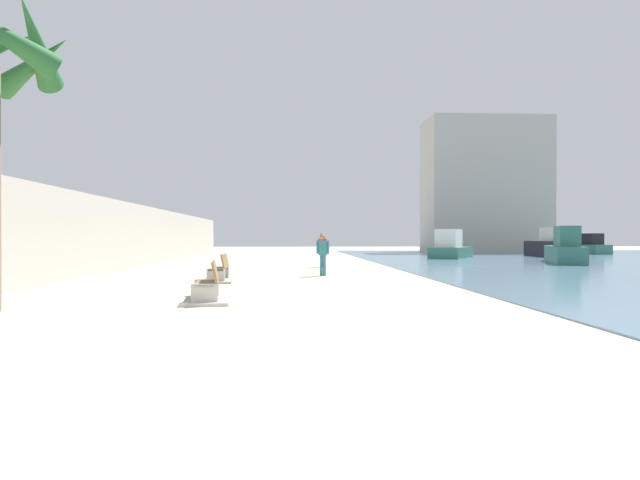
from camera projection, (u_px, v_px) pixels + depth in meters
name	position (u px, v px, depth m)	size (l,w,h in m)	color
ground_plane	(273.00, 268.00, 28.35)	(120.00, 120.00, 0.00)	beige
seawall	(121.00, 235.00, 27.90)	(0.80, 64.00, 3.27)	#ADAAA3
bench_near	(207.00, 292.00, 13.67)	(1.31, 2.20, 0.98)	#ADAAA3
bench_far	(219.00, 275.00, 19.79)	(1.12, 2.11, 0.98)	#ADAAA3
person_walking	(322.00, 247.00, 29.17)	(0.42, 0.38, 1.74)	#B22D33
person_standing	(323.00, 252.00, 22.67)	(0.51, 0.26, 1.67)	teal
boat_outer	(583.00, 246.00, 50.64)	(3.41, 5.39, 1.82)	#337060
boat_mid_bay	(565.00, 250.00, 32.87)	(3.65, 6.79, 2.13)	#337060
boat_far_left	(450.00, 248.00, 40.76)	(4.39, 5.62, 2.07)	#337060
boat_distant	(552.00, 246.00, 43.47)	(2.18, 5.27, 2.24)	black
harbor_building	(485.00, 186.00, 57.46)	(12.00, 6.00, 13.45)	#ADAAA3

